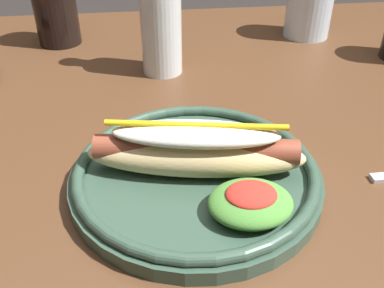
# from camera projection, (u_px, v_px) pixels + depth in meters

# --- Properties ---
(dining_table) EXTENTS (1.38, 0.94, 0.74)m
(dining_table) POSITION_uv_depth(u_px,v_px,m) (222.00, 175.00, 0.60)
(dining_table) COLOR #51331E
(dining_table) RESTS_ON ground_plane
(hot_dog_plate) EXTENTS (0.26, 0.26, 0.08)m
(hot_dog_plate) POSITION_uv_depth(u_px,v_px,m) (198.00, 169.00, 0.43)
(hot_dog_plate) COLOR #334C3D
(hot_dog_plate) RESTS_ON dining_table
(water_cup) EXTENTS (0.08, 0.08, 0.13)m
(water_cup) POSITION_uv_depth(u_px,v_px,m) (310.00, 2.00, 0.77)
(water_cup) COLOR silver
(water_cup) RESTS_ON dining_table
(extra_cup) EXTENTS (0.07, 0.07, 0.13)m
(extra_cup) POSITION_uv_depth(u_px,v_px,m) (55.00, 8.00, 0.74)
(extra_cup) COLOR black
(extra_cup) RESTS_ON dining_table
(glass_bottle) EXTENTS (0.06, 0.06, 0.23)m
(glass_bottle) POSITION_uv_depth(u_px,v_px,m) (161.00, 17.00, 0.63)
(glass_bottle) COLOR silver
(glass_bottle) RESTS_ON dining_table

